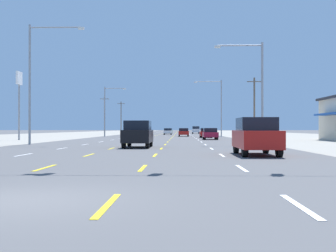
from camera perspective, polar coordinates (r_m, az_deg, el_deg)
name	(u,v)px	position (r m, az deg, el deg)	size (l,w,h in m)	color
ground_plane	(162,137)	(74.59, -0.73, -1.40)	(572.00, 572.00, 0.00)	#4C4C4F
lot_apron_left	(19,137)	(79.56, -18.84, -1.32)	(28.00, 440.00, 0.01)	gray
lot_apron_right	(309,137)	(77.61, 17.86, -1.34)	(28.00, 440.00, 0.01)	gray
lane_markings	(169,134)	(113.07, 0.08, -1.03)	(10.64, 227.60, 0.01)	white
signal_span_wire	(101,30)	(17.70, -8.69, 12.25)	(25.79, 0.53, 8.71)	brown
suv_far_right_nearest	(256,136)	(23.64, 11.38, -1.25)	(1.98, 4.90, 1.98)	red
suv_center_turn_near	(138,134)	(32.60, -3.93, -1.00)	(1.98, 4.90, 1.98)	black
sedan_far_right_mid	(210,134)	(55.83, 5.51, -0.99)	(1.80, 4.50, 1.46)	maroon
sedan_far_right_midfar	(206,133)	(66.75, 4.95, -0.88)	(1.80, 4.50, 1.46)	red
sedan_inner_left_far	(140,132)	(73.55, -3.64, -0.83)	(1.80, 4.50, 1.46)	maroon
sedan_inner_right_farther	(184,132)	(77.16, 2.05, -0.81)	(1.80, 4.50, 1.46)	red
sedan_center_turn_farthest	(168,131)	(99.06, -0.04, -0.70)	(1.80, 4.50, 1.46)	white
suv_far_right_distant_a	(196,130)	(118.27, 3.63, -0.50)	(1.98, 4.90, 1.98)	silver
sedan_center_turn_distant_b	(169,131)	(121.12, 0.13, -0.63)	(1.80, 4.50, 1.46)	#235B2D
pole_sign_left_row_1	(19,90)	(56.48, -18.81, 4.45)	(0.24, 1.60, 8.34)	gray
streetlight_left_row_0	(35,75)	(40.36, -16.87, 6.43)	(4.90, 0.26, 10.53)	gray
streetlight_right_row_0	(257,85)	(38.76, 11.49, 5.28)	(4.22, 0.26, 8.85)	gray
streetlight_left_row_1	(107,108)	(77.16, -7.94, 2.38)	(3.81, 0.26, 8.67)	gray
streetlight_right_row_1	(218,103)	(76.40, 6.57, 2.94)	(4.80, 0.26, 9.80)	gray
utility_pole_right_row_1	(254,106)	(67.43, 11.17, 2.52)	(2.20, 0.26, 9.10)	brown
utility_pole_left_row_2	(105,115)	(105.48, -8.26, 1.48)	(2.20, 0.26, 9.06)	brown
utility_pole_left_row_3	(121,117)	(130.67, -6.13, 1.21)	(2.20, 0.26, 9.39)	brown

